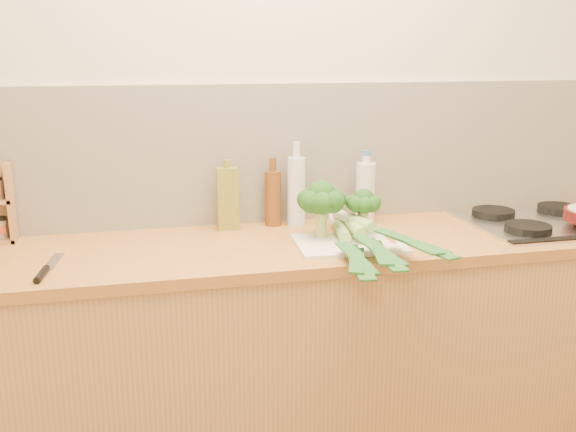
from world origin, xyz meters
name	(u,v)px	position (x,y,z in m)	size (l,w,h in m)	color
room_shell	(274,154)	(0.00, 1.49, 1.17)	(3.50, 3.50, 3.50)	beige
counter	(291,356)	(0.00, 1.20, 0.45)	(3.20, 0.62, 0.90)	#B8844C
gas_hob	(545,221)	(1.02, 1.20, 0.91)	(0.58, 0.50, 0.04)	silver
chopping_board	(349,244)	(0.19, 1.10, 0.91)	(0.37, 0.27, 0.01)	white
broccoli_left	(322,200)	(0.11, 1.19, 1.05)	(0.17, 0.18, 0.21)	#A4B469
broccoli_right	(364,203)	(0.26, 1.19, 1.03)	(0.13, 0.13, 0.17)	#A4B469
leek_front	(345,237)	(0.17, 1.10, 0.93)	(0.18, 0.73, 0.04)	white
leek_mid	(363,236)	(0.21, 1.04, 0.95)	(0.11, 0.62, 0.04)	white
leek_back	(376,229)	(0.26, 1.05, 0.97)	(0.22, 0.62, 0.04)	white
chefs_knife	(45,271)	(-0.81, 1.04, 0.91)	(0.06, 0.29, 0.02)	silver
oil_tin	(228,198)	(-0.20, 1.41, 1.02)	(0.08, 0.05, 0.27)	olive
glass_bottle	(296,190)	(0.07, 1.41, 1.04)	(0.07, 0.07, 0.33)	silver
amber_bottle	(273,197)	(-0.02, 1.43, 1.01)	(0.06, 0.06, 0.26)	brown
water_bottle	(365,194)	(0.35, 1.39, 1.01)	(0.08, 0.08, 0.27)	silver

